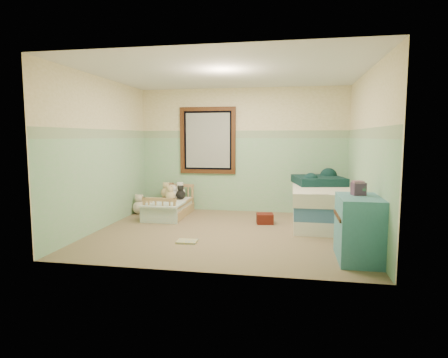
% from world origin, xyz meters
% --- Properties ---
extents(floor, '(4.20, 3.60, 0.02)m').
position_xyz_m(floor, '(0.00, 0.00, -0.01)').
color(floor, '#77694D').
rests_on(floor, ground).
extents(ceiling, '(4.20, 3.60, 0.02)m').
position_xyz_m(ceiling, '(0.00, 0.00, 2.51)').
color(ceiling, white).
rests_on(ceiling, wall_back).
extents(wall_back, '(4.20, 0.04, 2.50)m').
position_xyz_m(wall_back, '(0.00, 1.80, 1.25)').
color(wall_back, '#CFC086').
rests_on(wall_back, floor).
extents(wall_front, '(4.20, 0.04, 2.50)m').
position_xyz_m(wall_front, '(0.00, -1.80, 1.25)').
color(wall_front, '#CFC086').
rests_on(wall_front, floor).
extents(wall_left, '(0.04, 3.60, 2.50)m').
position_xyz_m(wall_left, '(-2.10, 0.00, 1.25)').
color(wall_left, '#CFC086').
rests_on(wall_left, floor).
extents(wall_right, '(0.04, 3.60, 2.50)m').
position_xyz_m(wall_right, '(2.10, 0.00, 1.25)').
color(wall_right, '#CFC086').
rests_on(wall_right, floor).
extents(wainscot_mint, '(4.20, 0.01, 1.50)m').
position_xyz_m(wainscot_mint, '(0.00, 1.79, 0.75)').
color(wainscot_mint, '#82C284').
rests_on(wainscot_mint, floor).
extents(border_strip, '(4.20, 0.01, 0.15)m').
position_xyz_m(border_strip, '(0.00, 1.79, 1.57)').
color(border_strip, '#4C724C').
rests_on(border_strip, wall_back).
extents(window_frame, '(1.16, 0.06, 1.36)m').
position_xyz_m(window_frame, '(-0.70, 1.76, 1.45)').
color(window_frame, '#412012').
rests_on(window_frame, wall_back).
extents(window_blinds, '(0.92, 0.01, 1.12)m').
position_xyz_m(window_blinds, '(-0.70, 1.77, 1.45)').
color(window_blinds, beige).
rests_on(window_blinds, window_frame).
extents(toddler_bed_frame, '(0.63, 1.26, 0.16)m').
position_xyz_m(toddler_bed_frame, '(-1.29, 1.05, 0.08)').
color(toddler_bed_frame, '#AE7855').
rests_on(toddler_bed_frame, floor).
extents(toddler_mattress, '(0.58, 1.21, 0.12)m').
position_xyz_m(toddler_mattress, '(-1.29, 1.05, 0.22)').
color(toddler_mattress, white).
rests_on(toddler_mattress, toddler_bed_frame).
extents(patchwork_quilt, '(0.68, 0.63, 0.03)m').
position_xyz_m(patchwork_quilt, '(-1.29, 0.66, 0.30)').
color(patchwork_quilt, '#7EAAD1').
rests_on(patchwork_quilt, toddler_mattress).
extents(plush_bed_brown, '(0.21, 0.21, 0.21)m').
position_xyz_m(plush_bed_brown, '(-1.44, 1.55, 0.39)').
color(plush_bed_brown, brown).
rests_on(plush_bed_brown, toddler_mattress).
extents(plush_bed_white, '(0.22, 0.22, 0.22)m').
position_xyz_m(plush_bed_white, '(-1.24, 1.55, 0.39)').
color(plush_bed_white, silver).
rests_on(plush_bed_white, toddler_mattress).
extents(plush_bed_tan, '(0.19, 0.19, 0.19)m').
position_xyz_m(plush_bed_tan, '(-1.39, 1.33, 0.38)').
color(plush_bed_tan, '#D8BA84').
rests_on(plush_bed_tan, toddler_mattress).
extents(plush_bed_dark, '(0.19, 0.19, 0.19)m').
position_xyz_m(plush_bed_dark, '(-1.16, 1.33, 0.38)').
color(plush_bed_dark, black).
rests_on(plush_bed_dark, toddler_mattress).
extents(plush_floor_cream, '(0.27, 0.27, 0.27)m').
position_xyz_m(plush_floor_cream, '(-1.95, 1.12, 0.13)').
color(plush_floor_cream, beige).
rests_on(plush_floor_cream, floor).
extents(plush_floor_tan, '(0.23, 0.23, 0.23)m').
position_xyz_m(plush_floor_tan, '(-1.59, 0.73, 0.12)').
color(plush_floor_tan, '#D8BA84').
rests_on(plush_floor_tan, floor).
extents(twin_bed_frame, '(0.98, 1.96, 0.22)m').
position_xyz_m(twin_bed_frame, '(1.55, 0.95, 0.11)').
color(twin_bed_frame, white).
rests_on(twin_bed_frame, floor).
extents(twin_boxspring, '(0.98, 1.96, 0.22)m').
position_xyz_m(twin_boxspring, '(1.55, 0.95, 0.33)').
color(twin_boxspring, navy).
rests_on(twin_boxspring, twin_bed_frame).
extents(twin_mattress, '(1.02, 2.00, 0.22)m').
position_xyz_m(twin_mattress, '(1.55, 0.95, 0.55)').
color(twin_mattress, beige).
rests_on(twin_mattress, twin_boxspring).
extents(teal_blanket, '(1.01, 1.04, 0.14)m').
position_xyz_m(teal_blanket, '(1.50, 1.25, 0.73)').
color(teal_blanket, '#113431').
rests_on(teal_blanket, twin_mattress).
extents(dresser, '(0.50, 0.80, 0.80)m').
position_xyz_m(dresser, '(1.84, -1.04, 0.40)').
color(dresser, teal).
rests_on(dresser, floor).
extents(book_stack, '(0.19, 0.16, 0.16)m').
position_xyz_m(book_stack, '(1.84, -0.91, 0.88)').
color(book_stack, brown).
rests_on(book_stack, dresser).
extents(red_pillow, '(0.32, 0.29, 0.18)m').
position_xyz_m(red_pillow, '(0.56, 0.73, 0.09)').
color(red_pillow, maroon).
rests_on(red_pillow, floor).
extents(floor_book, '(0.30, 0.23, 0.03)m').
position_xyz_m(floor_book, '(-0.46, -0.66, 0.01)').
color(floor_book, yellow).
rests_on(floor_book, floor).
extents(extra_plush_0, '(0.22, 0.22, 0.22)m').
position_xyz_m(extra_plush_0, '(-1.51, 1.46, 0.39)').
color(extra_plush_0, '#D8BA84').
rests_on(extra_plush_0, toddler_mattress).
extents(extra_plush_1, '(0.19, 0.19, 0.19)m').
position_xyz_m(extra_plush_1, '(-1.35, 1.42, 0.38)').
color(extra_plush_1, beige).
rests_on(extra_plush_1, toddler_mattress).
extents(extra_plush_2, '(0.17, 0.17, 0.17)m').
position_xyz_m(extra_plush_2, '(-1.30, 1.37, 0.37)').
color(extra_plush_2, silver).
rests_on(extra_plush_2, toddler_mattress).
extents(extra_plush_3, '(0.18, 0.18, 0.18)m').
position_xyz_m(extra_plush_3, '(-1.31, 1.15, 0.37)').
color(extra_plush_3, '#D8BA84').
rests_on(extra_plush_3, toddler_mattress).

